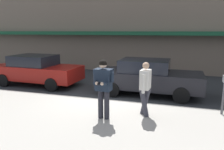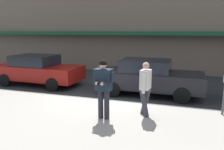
{
  "view_description": "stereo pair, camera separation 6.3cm",
  "coord_description": "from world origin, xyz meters",
  "px_view_note": "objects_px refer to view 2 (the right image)",
  "views": [
    {
      "loc": [
        2.8,
        -7.95,
        2.77
      ],
      "look_at": [
        1.0,
        -1.94,
        1.49
      ],
      "focal_mm": 35.0,
      "sensor_mm": 36.0,
      "label": 1
    },
    {
      "loc": [
        2.86,
        -7.93,
        2.77
      ],
      "look_at": [
        1.0,
        -1.94,
        1.49
      ],
      "focal_mm": 35.0,
      "sensor_mm": 36.0,
      "label": 2
    }
  ],
  "objects_px": {
    "parked_sedan_near": "(38,70)",
    "parked_sedan_mid": "(148,77)",
    "man_texting_on_phone": "(103,83)",
    "pedestrian_in_light_coat": "(145,86)"
  },
  "relations": [
    {
      "from": "parked_sedan_near",
      "to": "pedestrian_in_light_coat",
      "type": "relative_size",
      "value": 2.68
    },
    {
      "from": "parked_sedan_mid",
      "to": "pedestrian_in_light_coat",
      "type": "bearing_deg",
      "value": -84.11
    },
    {
      "from": "parked_sedan_near",
      "to": "parked_sedan_mid",
      "type": "height_order",
      "value": "same"
    },
    {
      "from": "parked_sedan_near",
      "to": "parked_sedan_mid",
      "type": "relative_size",
      "value": 1.01
    },
    {
      "from": "parked_sedan_mid",
      "to": "man_texting_on_phone",
      "type": "xyz_separation_m",
      "value": [
        -0.86,
        -3.46,
        0.46
      ]
    },
    {
      "from": "parked_sedan_near",
      "to": "pedestrian_in_light_coat",
      "type": "distance_m",
      "value": 6.68
    },
    {
      "from": "man_texting_on_phone",
      "to": "pedestrian_in_light_coat",
      "type": "relative_size",
      "value": 1.06
    },
    {
      "from": "man_texting_on_phone",
      "to": "parked_sedan_near",
      "type": "bearing_deg",
      "value": 143.81
    },
    {
      "from": "parked_sedan_mid",
      "to": "pedestrian_in_light_coat",
      "type": "relative_size",
      "value": 2.66
    },
    {
      "from": "parked_sedan_near",
      "to": "man_texting_on_phone",
      "type": "xyz_separation_m",
      "value": [
        4.84,
        -3.54,
        0.46
      ]
    }
  ]
}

